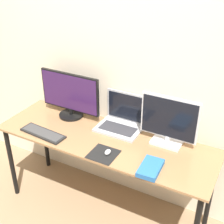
% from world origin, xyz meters
% --- Properties ---
extents(wall_back, '(7.00, 0.05, 2.50)m').
position_xyz_m(wall_back, '(0.00, 0.63, 1.25)').
color(wall_back, beige).
rests_on(wall_back, ground_plane).
extents(desk, '(1.73, 0.57, 0.73)m').
position_xyz_m(desk, '(0.00, 0.28, 0.65)').
color(desk, olive).
rests_on(desk, ground_plane).
extents(monitor_left, '(0.55, 0.21, 0.39)m').
position_xyz_m(monitor_left, '(-0.43, 0.45, 0.93)').
color(monitor_left, black).
rests_on(monitor_left, desk).
extents(monitor_right, '(0.43, 0.16, 0.38)m').
position_xyz_m(monitor_right, '(0.44, 0.45, 0.92)').
color(monitor_right, silver).
rests_on(monitor_right, desk).
extents(laptop, '(0.35, 0.27, 0.27)m').
position_xyz_m(laptop, '(0.04, 0.51, 0.80)').
color(laptop, '#ADADB2').
rests_on(laptop, desk).
extents(keyboard, '(0.39, 0.15, 0.02)m').
position_xyz_m(keyboard, '(-0.46, 0.10, 0.74)').
color(keyboard, black).
rests_on(keyboard, desk).
extents(mousepad, '(0.19, 0.20, 0.00)m').
position_xyz_m(mousepad, '(0.09, 0.10, 0.73)').
color(mousepad, black).
rests_on(mousepad, desk).
extents(mouse, '(0.04, 0.06, 0.03)m').
position_xyz_m(mouse, '(0.12, 0.12, 0.75)').
color(mouse, silver).
rests_on(mouse, mousepad).
extents(book, '(0.14, 0.22, 0.03)m').
position_xyz_m(book, '(0.45, 0.10, 0.75)').
color(book, '#235B9E').
rests_on(book, desk).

